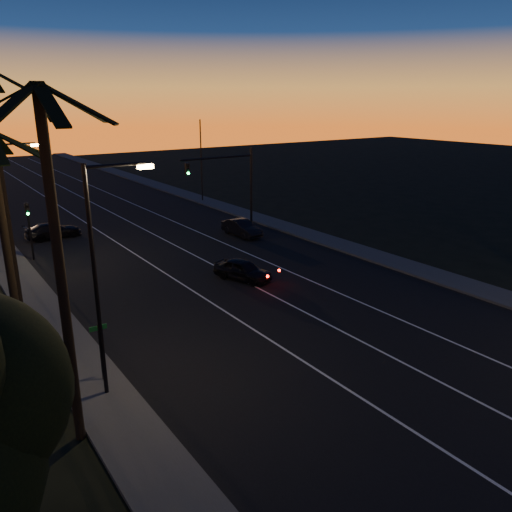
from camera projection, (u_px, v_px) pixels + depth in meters
road at (218, 272)px, 33.30m from camera, size 20.00×170.00×0.01m
sidewalk_left at (42, 310)px, 27.17m from camera, size 2.40×170.00×0.16m
sidewalk_right at (340, 245)px, 39.38m from camera, size 2.40×170.00×0.16m
lane_stripe_left at (178, 281)px, 31.66m from camera, size 0.12×160.00×0.01m
lane_stripe_mid at (225, 271)px, 33.57m from camera, size 0.12×160.00×0.01m
lane_stripe_right at (267, 262)px, 35.47m from camera, size 0.12×160.00×0.01m
palm_near at (56, 238)px, 14.91m from camera, size 4.25×4.16×11.53m
palm_mid at (3, 227)px, 19.53m from camera, size 4.25×4.16×10.03m
palm_far at (0, 173)px, 24.36m from camera, size 4.25×4.16×12.53m
streetlight_left_near at (102, 265)px, 18.04m from camera, size 2.55×0.26×9.00m
streetlight_left_far at (11, 196)px, 32.21m from camera, size 2.55×0.26×8.50m
street_sign at (100, 346)px, 19.87m from camera, size 0.70×0.06×2.60m
signal_mast at (229, 174)px, 43.58m from camera, size 7.10×0.41×7.00m
signal_post at (29, 221)px, 35.07m from camera, size 0.28×0.37×4.20m
far_pole_right at (201, 161)px, 55.17m from camera, size 0.14×0.14×9.00m
lead_car at (243, 270)px, 31.80m from camera, size 2.97×4.60×1.33m
right_car at (242, 228)px, 42.08m from camera, size 1.65×4.21×1.36m
cross_car at (53, 230)px, 41.38m from camera, size 4.52×2.02×1.29m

